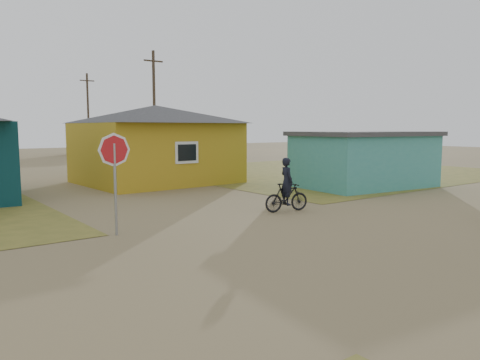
% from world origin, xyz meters
% --- Properties ---
extents(ground, '(120.00, 120.00, 0.00)m').
position_xyz_m(ground, '(0.00, 0.00, 0.00)').
color(ground, olive).
extents(grass_ne, '(20.00, 18.00, 0.00)m').
position_xyz_m(grass_ne, '(14.00, 13.00, 0.01)').
color(grass_ne, olive).
rests_on(grass_ne, ground).
extents(house_yellow, '(7.72, 6.76, 3.90)m').
position_xyz_m(house_yellow, '(2.50, 14.00, 2.00)').
color(house_yellow, '#B8921C').
rests_on(house_yellow, ground).
extents(shed_turquoise, '(6.71, 4.93, 2.60)m').
position_xyz_m(shed_turquoise, '(9.50, 6.50, 1.31)').
color(shed_turquoise, teal).
rests_on(shed_turquoise, ground).
extents(house_beige_east, '(6.95, 6.05, 3.60)m').
position_xyz_m(house_beige_east, '(10.00, 40.00, 1.86)').
color(house_beige_east, gray).
rests_on(house_beige_east, ground).
extents(utility_pole_near, '(1.40, 0.20, 8.00)m').
position_xyz_m(utility_pole_near, '(6.50, 22.00, 4.14)').
color(utility_pole_near, '#413427').
rests_on(utility_pole_near, ground).
extents(utility_pole_far, '(1.40, 0.20, 8.00)m').
position_xyz_m(utility_pole_far, '(7.50, 38.00, 4.14)').
color(utility_pole_far, '#413427').
rests_on(utility_pole_far, ground).
extents(stop_sign, '(0.82, 0.34, 2.65)m').
position_xyz_m(stop_sign, '(-3.81, 3.93, 1.93)').
color(stop_sign, gray).
rests_on(stop_sign, ground).
extents(cyclist, '(1.65, 0.79, 1.80)m').
position_xyz_m(cyclist, '(2.05, 3.79, 0.66)').
color(cyclist, black).
rests_on(cyclist, ground).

